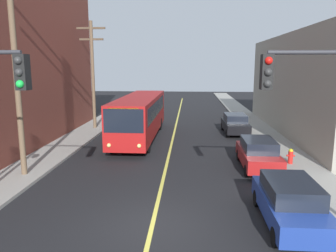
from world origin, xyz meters
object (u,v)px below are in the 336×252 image
object	(u,v)px
parked_car_blue	(290,202)
parked_car_red	(258,153)
parked_car_black	(235,124)
utility_pole_near	(15,54)
fire_hydrant	(291,156)
utility_pole_mid	(93,70)
traffic_signal_right_corner	(334,107)
city_bus	(140,115)

from	to	relation	value
parked_car_blue	parked_car_red	distance (m)	6.38
parked_car_black	utility_pole_near	size ratio (longest dim) A/B	0.41
parked_car_red	utility_pole_near	distance (m)	13.17
utility_pole_near	fire_hydrant	bearing A→B (deg)	11.03
parked_car_black	utility_pole_mid	bearing A→B (deg)	174.46
utility_pole_mid	fire_hydrant	size ratio (longest dim) A/B	10.72
parked_car_blue	utility_pole_mid	distance (m)	20.87
parked_car_blue	parked_car_black	size ratio (longest dim) A/B	0.99
parked_car_black	traffic_signal_right_corner	size ratio (longest dim) A/B	0.74
parked_car_blue	fire_hydrant	size ratio (longest dim) A/B	5.26
parked_car_red	parked_car_blue	bearing A→B (deg)	-91.91
parked_car_blue	parked_car_black	xyz separation A→B (m)	(0.22, 15.54, 0.00)
utility_pole_mid	parked_car_red	bearing A→B (deg)	-40.77
city_bus	utility_pole_mid	xyz separation A→B (m)	(-4.52, 3.32, 3.31)
city_bus	fire_hydrant	bearing A→B (deg)	-34.66
parked_car_blue	traffic_signal_right_corner	bearing A→B (deg)	-60.99
parked_car_black	city_bus	bearing A→B (deg)	-163.85
city_bus	parked_car_black	bearing A→B (deg)	16.15
parked_car_blue	traffic_signal_right_corner	xyz separation A→B (m)	(0.66, -1.19, 3.46)
fire_hydrant	parked_car_blue	bearing A→B (deg)	-106.85
city_bus	parked_car_red	size ratio (longest dim) A/B	2.76
city_bus	parked_car_black	world-z (taller)	city_bus
fire_hydrant	utility_pole_near	bearing A→B (deg)	-168.97
parked_car_red	parked_car_black	bearing A→B (deg)	89.98
city_bus	traffic_signal_right_corner	bearing A→B (deg)	-61.56
parked_car_red	utility_pole_near	size ratio (longest dim) A/B	0.41
traffic_signal_right_corner	utility_pole_near	bearing A→B (deg)	156.30
fire_hydrant	parked_car_red	bearing A→B (deg)	-163.72
parked_car_black	utility_pole_near	xyz separation A→B (m)	(-11.93, -11.30, 5.18)
parked_car_black	fire_hydrant	size ratio (longest dim) A/B	5.29
utility_pole_mid	traffic_signal_right_corner	size ratio (longest dim) A/B	1.50
parked_car_blue	traffic_signal_right_corner	distance (m)	3.72
parked_car_black	traffic_signal_right_corner	distance (m)	17.09
parked_car_black	utility_pole_near	distance (m)	17.23
utility_pole_near	fire_hydrant	world-z (taller)	utility_pole_near
parked_car_blue	parked_car_black	bearing A→B (deg)	89.20
parked_car_blue	parked_car_red	size ratio (longest dim) A/B	1.00
city_bus	utility_pole_near	bearing A→B (deg)	-116.07
city_bus	parked_car_red	xyz separation A→B (m)	(7.45, -7.00, -0.98)
utility_pole_mid	traffic_signal_right_corner	world-z (taller)	utility_pole_mid
utility_pole_mid	fire_hydrant	xyz separation A→B (m)	(13.86, -9.77, -4.55)
utility_pole_near	traffic_signal_right_corner	xyz separation A→B (m)	(12.37, -5.43, -1.72)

